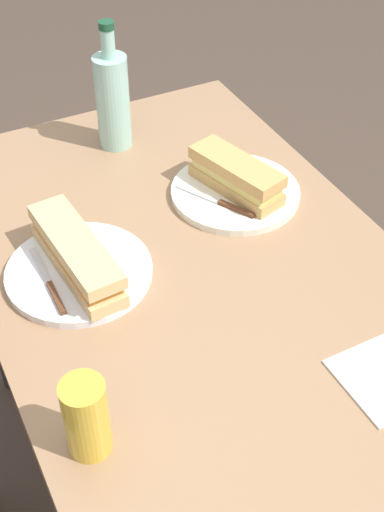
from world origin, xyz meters
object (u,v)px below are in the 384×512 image
at_px(dining_table, 192,313).
at_px(plate_far, 235,192).
at_px(knife_near, 49,284).
at_px(plate_near, 79,272).
at_px(baguette_sandwich_near, 77,254).
at_px(water_bottle, 113,99).
at_px(baguette_sandwich_far, 236,176).
at_px(knife_far, 220,202).
at_px(beer_glass, 86,417).

bearing_deg(dining_table, plate_far, -49.71).
relative_size(dining_table, knife_near, 6.50).
xyz_separation_m(plate_near, knife_near, (-0.02, 0.06, 0.01)).
height_order(baguette_sandwich_near, water_bottle, water_bottle).
height_order(plate_near, water_bottle, water_bottle).
distance_m(baguette_sandwich_far, knife_far, 0.06).
xyz_separation_m(plate_far, beer_glass, (-0.41, 0.46, 0.06)).
bearing_deg(plate_far, water_bottle, 26.66).
bearing_deg(baguette_sandwich_far, plate_far, -45.00).
relative_size(knife_near, baguette_sandwich_far, 0.84).
relative_size(knife_near, beer_glass, 1.38).
bearing_deg(knife_near, plate_near, -74.51).
xyz_separation_m(baguette_sandwich_near, water_bottle, (0.36, -0.22, 0.06)).
xyz_separation_m(knife_near, beer_glass, (-0.32, 0.05, 0.05)).
height_order(dining_table, baguette_sandwich_far, baguette_sandwich_far).
xyz_separation_m(dining_table, beer_glass, (-0.27, 0.29, 0.19)).
height_order(water_bottle, beer_glass, water_bottle).
relative_size(dining_table, plate_far, 4.51).
bearing_deg(baguette_sandwich_near, dining_table, -108.68).
bearing_deg(plate_far, plate_near, 102.46).
bearing_deg(knife_far, dining_table, 134.61).
height_order(plate_near, knife_far, knife_far).
distance_m(plate_near, water_bottle, 0.44).
relative_size(plate_near, plate_far, 1.00).
distance_m(dining_table, plate_far, 0.26).
bearing_deg(plate_near, knife_near, 105.49).
height_order(plate_near, plate_far, same).
relative_size(plate_far, beer_glass, 1.99).
distance_m(baguette_sandwich_near, baguette_sandwich_far, 0.37).
distance_m(dining_table, baguette_sandwich_far, 0.28).
xyz_separation_m(knife_near, plate_far, (0.10, -0.42, -0.01)).
xyz_separation_m(plate_near, baguette_sandwich_near, (0.00, -0.00, 0.04)).
bearing_deg(plate_near, water_bottle, -30.89).
distance_m(knife_near, knife_far, 0.38).
bearing_deg(beer_glass, plate_far, -48.24).
bearing_deg(dining_table, knife_far, -45.39).
bearing_deg(beer_glass, knife_far, -46.82).
bearing_deg(beer_glass, baguette_sandwich_near, -17.23).
bearing_deg(knife_far, baguette_sandwich_far, -62.53).
distance_m(dining_table, water_bottle, 0.49).
bearing_deg(baguette_sandwich_near, plate_far, -77.54).
xyz_separation_m(plate_near, baguette_sandwich_far, (0.08, -0.36, 0.04)).
bearing_deg(knife_far, plate_near, 99.77).
bearing_deg(plate_far, beer_glass, 131.76).
distance_m(plate_far, water_bottle, 0.33).
bearing_deg(plate_near, knife_far, -80.23).
xyz_separation_m(plate_near, beer_glass, (-0.34, 0.10, 0.06)).
distance_m(baguette_sandwich_near, knife_far, 0.32).
height_order(dining_table, baguette_sandwich_near, baguette_sandwich_near).
relative_size(baguette_sandwich_near, knife_far, 1.61).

